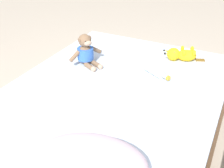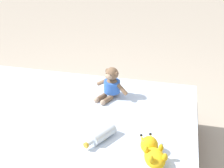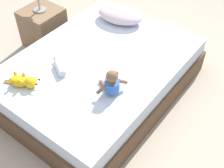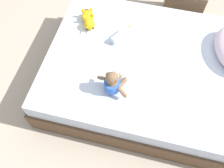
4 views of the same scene
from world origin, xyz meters
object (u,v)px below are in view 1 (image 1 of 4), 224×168
glass_bottle (155,70)px  plush_monkey (86,52)px  pillow (91,161)px  plush_yellow_creature (181,55)px  bed (112,116)px

glass_bottle → plush_monkey: bearing=7.6°
pillow → plush_yellow_creature: (-0.06, -1.28, -0.03)m
pillow → plush_yellow_creature: size_ratio=1.72×
plush_monkey → glass_bottle: size_ratio=1.19×
bed → plush_yellow_creature: plush_yellow_creature is taller
pillow → bed: bearing=-70.9°
bed → pillow: pillow is taller
plush_monkey → glass_bottle: plush_monkey is taller
plush_yellow_creature → glass_bottle: bearing=71.5°
plush_yellow_creature → plush_monkey: bearing=31.4°
plush_monkey → plush_yellow_creature: size_ratio=0.85×
glass_bottle → plush_yellow_creature: bearing=-108.5°
glass_bottle → pillow: bearing=92.9°
bed → plush_yellow_creature: size_ratio=5.78×
plush_monkey → plush_yellow_creature: bearing=-148.6°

